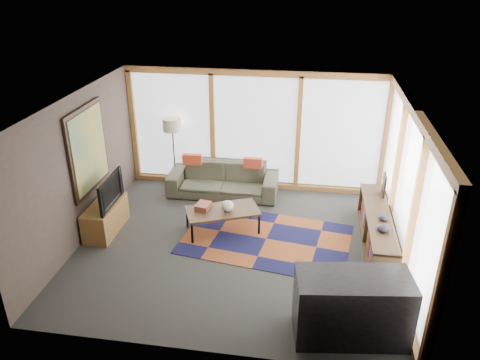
% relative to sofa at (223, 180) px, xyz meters
% --- Properties ---
extents(ground, '(5.50, 5.50, 0.00)m').
position_rel_sofa_xyz_m(ground, '(0.61, -1.95, -0.34)').
color(ground, '#282826').
rests_on(ground, ground).
extents(room_envelope, '(5.52, 5.02, 2.62)m').
position_rel_sofa_xyz_m(room_envelope, '(1.10, -1.39, 1.20)').
color(room_envelope, '#3F322C').
rests_on(room_envelope, ground).
extents(rug, '(3.19, 2.31, 0.01)m').
position_rel_sofa_xyz_m(rug, '(1.11, -1.66, -0.33)').
color(rug, brown).
rests_on(rug, ground).
extents(sofa, '(2.31, 0.91, 0.67)m').
position_rel_sofa_xyz_m(sofa, '(0.00, 0.00, 0.00)').
color(sofa, '#3C3F2D').
rests_on(sofa, ground).
extents(pillow_left, '(0.41, 0.16, 0.22)m').
position_rel_sofa_xyz_m(pillow_left, '(-0.65, -0.04, 0.45)').
color(pillow_left, '#B53B22').
rests_on(pillow_left, sofa).
extents(pillow_right, '(0.38, 0.12, 0.21)m').
position_rel_sofa_xyz_m(pillow_right, '(0.64, -0.02, 0.44)').
color(pillow_right, '#B53B22').
rests_on(pillow_right, sofa).
extents(floor_lamp, '(0.40, 0.40, 1.58)m').
position_rel_sofa_xyz_m(floor_lamp, '(-1.12, 0.23, 0.45)').
color(floor_lamp, black).
rests_on(floor_lamp, ground).
extents(coffee_table, '(1.47, 1.12, 0.44)m').
position_rel_sofa_xyz_m(coffee_table, '(0.27, -1.49, -0.12)').
color(coffee_table, '#392317').
rests_on(coffee_table, ground).
extents(book_stack, '(0.29, 0.33, 0.10)m').
position_rel_sofa_xyz_m(book_stack, '(-0.08, -1.48, 0.15)').
color(book_stack, brown).
rests_on(book_stack, coffee_table).
extents(vase, '(0.27, 0.27, 0.20)m').
position_rel_sofa_xyz_m(vase, '(0.37, -1.50, 0.20)').
color(vase, beige).
rests_on(vase, coffee_table).
extents(bookshelf, '(0.45, 2.46, 0.61)m').
position_rel_sofa_xyz_m(bookshelf, '(3.04, -1.55, -0.03)').
color(bookshelf, '#392317').
rests_on(bookshelf, ground).
extents(bowl_a, '(0.26, 0.26, 0.11)m').
position_rel_sofa_xyz_m(bowl_a, '(3.04, -2.08, 0.33)').
color(bowl_a, black).
rests_on(bowl_a, bookshelf).
extents(bowl_b, '(0.19, 0.19, 0.08)m').
position_rel_sofa_xyz_m(bowl_b, '(3.08, -1.72, 0.32)').
color(bowl_b, black).
rests_on(bowl_b, bookshelf).
extents(shelf_picture, '(0.05, 0.31, 0.41)m').
position_rel_sofa_xyz_m(shelf_picture, '(3.18, -0.76, 0.48)').
color(shelf_picture, black).
rests_on(shelf_picture, bookshelf).
extents(tv_console, '(0.46, 1.11, 0.55)m').
position_rel_sofa_xyz_m(tv_console, '(-1.86, -1.82, -0.06)').
color(tv_console, brown).
rests_on(tv_console, ground).
extents(television, '(0.14, 0.98, 0.56)m').
position_rel_sofa_xyz_m(television, '(-1.79, -1.82, 0.50)').
color(television, black).
rests_on(television, tv_console).
extents(bar_counter, '(1.56, 0.88, 0.94)m').
position_rel_sofa_xyz_m(bar_counter, '(2.45, -3.85, 0.13)').
color(bar_counter, black).
rests_on(bar_counter, ground).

